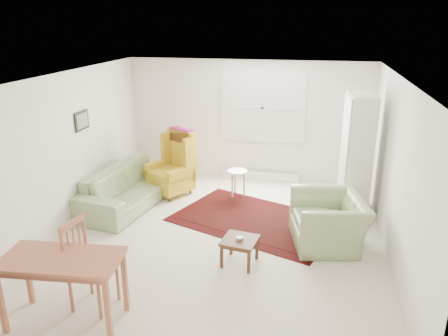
% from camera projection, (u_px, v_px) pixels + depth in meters
% --- Properties ---
extents(room, '(5.04, 5.54, 2.51)m').
position_uv_depth(room, '(224.00, 157.00, 6.69)').
color(room, beige).
rests_on(room, ground).
extents(rug, '(3.13, 2.59, 0.03)m').
position_uv_depth(rug, '(255.00, 220.00, 7.45)').
color(rug, black).
rests_on(rug, ground).
extents(sofa, '(1.32, 2.51, 0.96)m').
position_uv_depth(sofa, '(132.00, 179.00, 8.00)').
color(sofa, '#899E69').
rests_on(sofa, ground).
extents(armchair, '(1.23, 1.34, 0.91)m').
position_uv_depth(armchair, '(329.00, 216.00, 6.57)').
color(armchair, '#899E69').
rests_on(armchair, ground).
extents(wingback_chair, '(1.02, 1.04, 1.27)m').
position_uv_depth(wingback_chair, '(170.00, 163.00, 8.37)').
color(wingback_chair, gold).
rests_on(wingback_chair, ground).
extents(coffee_table, '(0.53, 0.53, 0.38)m').
position_uv_depth(coffee_table, '(240.00, 251.00, 6.10)').
color(coffee_table, '#422714').
rests_on(coffee_table, ground).
extents(stool, '(0.41, 0.41, 0.52)m').
position_uv_depth(stool, '(237.00, 183.00, 8.42)').
color(stool, white).
rests_on(stool, ground).
extents(cabinet, '(0.49, 0.86, 2.09)m').
position_uv_depth(cabinet, '(357.00, 155.00, 7.52)').
color(cabinet, white).
rests_on(cabinet, ground).
extents(desk, '(1.35, 0.76, 0.82)m').
position_uv_depth(desk, '(65.00, 290.00, 4.86)').
color(desk, '#AD6445').
rests_on(desk, ground).
extents(desk_chair, '(0.53, 0.53, 1.09)m').
position_uv_depth(desk_chair, '(92.00, 266.00, 5.08)').
color(desk_chair, '#AD6445').
rests_on(desk_chair, ground).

